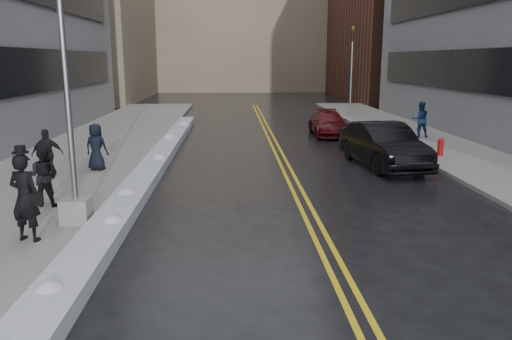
{
  "coord_description": "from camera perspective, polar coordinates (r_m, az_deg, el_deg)",
  "views": [
    {
      "loc": [
        0.49,
        -9.74,
        4.02
      ],
      "look_at": [
        1.07,
        2.46,
        1.3
      ],
      "focal_mm": 35.0,
      "sensor_mm": 36.0,
      "label": 1
    }
  ],
  "objects": [
    {
      "name": "building_west_far",
      "position": [
        56.29,
        -20.11,
        16.9
      ],
      "size": [
        14.0,
        22.0,
        18.0
      ],
      "primitive_type": "cube",
      "color": "gray",
      "rests_on": "ground"
    },
    {
      "name": "pedestrian_b",
      "position": [
        14.5,
        -23.06,
        -0.59
      ],
      "size": [
        0.88,
        0.73,
        1.65
      ],
      "primitive_type": "imported",
      "rotation": [
        0.0,
        0.0,
        3.0
      ],
      "color": "black",
      "rests_on": "sidewalk_west"
    },
    {
      "name": "pedestrian_fedora",
      "position": [
        11.81,
        -24.89,
        -2.87
      ],
      "size": [
        0.81,
        0.64,
        1.94
      ],
      "primitive_type": "imported",
      "rotation": [
        0.0,
        0.0,
        2.86
      ],
      "color": "black",
      "rests_on": "sidewalk_west"
    },
    {
      "name": "lane_line_right",
      "position": [
        20.26,
        3.45,
        1.1
      ],
      "size": [
        0.12,
        50.0,
        0.01
      ],
      "primitive_type": "cube",
      "color": "gold",
      "rests_on": "ground"
    },
    {
      "name": "sidewalk_west",
      "position": [
        21.08,
        -19.89,
        1.01
      ],
      "size": [
        5.5,
        50.0,
        0.15
      ],
      "primitive_type": "cube",
      "color": "gray",
      "rests_on": "ground"
    },
    {
      "name": "fire_hydrant",
      "position": [
        21.77,
        20.35,
        2.59
      ],
      "size": [
        0.26,
        0.26,
        0.73
      ],
      "color": "maroon",
      "rests_on": "sidewalk_east"
    },
    {
      "name": "car_maroon",
      "position": [
        27.28,
        8.26,
        5.29
      ],
      "size": [
        1.88,
        4.41,
        1.27
      ],
      "primitive_type": "imported",
      "rotation": [
        0.0,
        0.0,
        -0.02
      ],
      "color": "#460B11",
      "rests_on": "ground"
    },
    {
      "name": "car_black",
      "position": [
        19.48,
        14.35,
        2.75
      ],
      "size": [
        2.42,
        5.26,
        1.67
      ],
      "primitive_type": "imported",
      "rotation": [
        0.0,
        0.0,
        0.13
      ],
      "color": "black",
      "rests_on": "ground"
    },
    {
      "name": "lane_line_left",
      "position": [
        20.23,
        2.61,
        1.09
      ],
      "size": [
        0.12,
        50.0,
        0.01
      ],
      "primitive_type": "cube",
      "color": "gold",
      "rests_on": "ground"
    },
    {
      "name": "lamppost",
      "position": [
        12.43,
        -20.54,
        4.88
      ],
      "size": [
        0.65,
        0.65,
        7.62
      ],
      "color": "gray",
      "rests_on": "sidewalk_west"
    },
    {
      "name": "building_far",
      "position": [
        70.1,
        -1.54,
        18.27
      ],
      "size": [
        36.0,
        16.0,
        22.0
      ],
      "primitive_type": "cube",
      "color": "gray",
      "rests_on": "ground"
    },
    {
      "name": "ground",
      "position": [
        10.55,
        -5.26,
        -9.91
      ],
      "size": [
        160.0,
        160.0,
        0.0
      ],
      "primitive_type": "plane",
      "color": "black",
      "rests_on": "ground"
    },
    {
      "name": "snow_ridge",
      "position": [
        18.39,
        -11.86,
        0.2
      ],
      "size": [
        0.9,
        30.0,
        0.34
      ],
      "primitive_type": "cube",
      "color": "silver",
      "rests_on": "ground"
    },
    {
      "name": "traffic_signal",
      "position": [
        34.68,
        10.85,
        11.32
      ],
      "size": [
        0.16,
        0.2,
        6.0
      ],
      "color": "gray",
      "rests_on": "sidewalk_east"
    },
    {
      "name": "pedestrian_d",
      "position": [
        17.71,
        -22.74,
        1.68
      ],
      "size": [
        1.05,
        0.7,
        1.66
      ],
      "primitive_type": "imported",
      "rotation": [
        0.0,
        0.0,
        3.48
      ],
      "color": "black",
      "rests_on": "sidewalk_west"
    },
    {
      "name": "pedestrian_c",
      "position": [
        18.57,
        -17.79,
        2.52
      ],
      "size": [
        0.91,
        0.7,
        1.66
      ],
      "primitive_type": "imported",
      "rotation": [
        0.0,
        0.0,
        2.91
      ],
      "color": "black",
      "rests_on": "sidewalk_west"
    },
    {
      "name": "pedestrian_east",
      "position": [
        26.6,
        18.25,
        5.51
      ],
      "size": [
        0.89,
        0.71,
        1.79
      ],
      "primitive_type": "imported",
      "rotation": [
        0.0,
        0.0,
        3.11
      ],
      "color": "navy",
      "rests_on": "sidewalk_east"
    },
    {
      "name": "sidewalk_east",
      "position": [
        22.26,
        22.63,
        1.37
      ],
      "size": [
        4.0,
        50.0,
        0.15
      ],
      "primitive_type": "cube",
      "color": "gray",
      "rests_on": "ground"
    }
  ]
}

